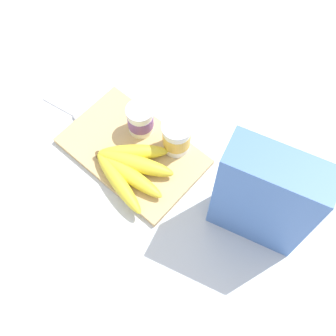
# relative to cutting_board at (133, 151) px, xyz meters

# --- Properties ---
(ground_plane) EXTENTS (2.40, 2.40, 0.00)m
(ground_plane) POSITION_rel_cutting_board_xyz_m (0.00, 0.00, -0.01)
(ground_plane) COLOR silver
(cutting_board) EXTENTS (0.33, 0.21, 0.02)m
(cutting_board) POSITION_rel_cutting_board_xyz_m (0.00, 0.00, 0.00)
(cutting_board) COLOR tan
(cutting_board) RESTS_ON ground_plane
(cereal_box) EXTENTS (0.20, 0.13, 0.28)m
(cereal_box) POSITION_rel_cutting_board_xyz_m (0.32, 0.04, 0.13)
(cereal_box) COLOR #4770B7
(cereal_box) RESTS_ON ground_plane
(yogurt_cup_front) EXTENTS (0.06, 0.06, 0.08)m
(yogurt_cup_front) POSITION_rel_cutting_board_xyz_m (-0.02, 0.06, 0.05)
(yogurt_cup_front) COLOR white
(yogurt_cup_front) RESTS_ON cutting_board
(yogurt_cup_back) EXTENTS (0.07, 0.07, 0.09)m
(yogurt_cup_back) POSITION_rel_cutting_board_xyz_m (0.07, 0.08, 0.05)
(yogurt_cup_back) COLOR white
(yogurt_cup_back) RESTS_ON cutting_board
(banana_bunch) EXTENTS (0.20, 0.18, 0.04)m
(banana_bunch) POSITION_rel_cutting_board_xyz_m (0.03, -0.04, 0.03)
(banana_bunch) COLOR yellow
(banana_bunch) RESTS_ON cutting_board
(spoon) EXTENTS (0.13, 0.04, 0.01)m
(spoon) POSITION_rel_cutting_board_xyz_m (-0.19, -0.02, -0.00)
(spoon) COLOR silver
(spoon) RESTS_ON ground_plane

